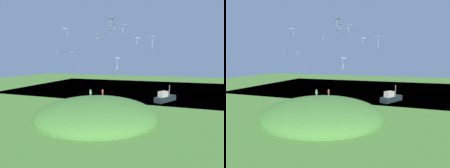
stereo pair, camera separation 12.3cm
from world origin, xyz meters
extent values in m
plane|color=#4B7E2F|center=(0.00, 0.00, 0.00)|extent=(160.00, 160.00, 0.00)
cube|color=#3E6992|center=(-26.12, 0.00, -0.20)|extent=(47.81, 80.00, 0.40)
ellipsoid|color=#42772F|center=(8.58, 0.38, 0.00)|extent=(20.81, 22.23, 6.36)
cube|color=black|center=(-7.37, 11.78, 0.64)|extent=(6.64, 5.09, 1.27)
cube|color=#ACA38F|center=(-6.53, 11.26, 1.93)|extent=(2.77, 2.42, 1.31)
cylinder|color=gray|center=(-8.77, 12.63, 2.57)|extent=(0.14, 0.14, 2.59)
cube|color=brown|center=(8.88, -0.57, 3.57)|extent=(0.25, 0.24, 0.80)
cylinder|color=#3C8C59|center=(8.88, -0.57, 4.29)|extent=(0.58, 0.58, 0.64)
sphere|color=brown|center=(8.88, -0.57, 4.73)|extent=(0.24, 0.24, 0.24)
cube|color=brown|center=(0.39, -1.64, 2.27)|extent=(0.23, 0.23, 0.78)
cylinder|color=red|center=(0.39, -1.64, 2.97)|extent=(0.55, 0.55, 0.62)
sphere|color=#947153|center=(0.39, -1.64, 3.40)|extent=(0.24, 0.24, 0.24)
cube|color=white|center=(7.41, 4.03, 10.40)|extent=(0.93, 1.07, 0.10)
cylinder|color=white|center=(7.59, 3.98, 9.32)|extent=(0.18, 0.17, 1.71)
cube|color=white|center=(-3.54, 0.51, 8.54)|extent=(0.77, 0.65, 0.09)
cylinder|color=white|center=(-3.62, 0.36, 7.94)|extent=(0.16, 0.13, 0.88)
cube|color=silver|center=(-6.50, -11.67, 8.69)|extent=(1.28, 1.14, 0.16)
cylinder|color=silver|center=(-6.60, -11.73, 7.89)|extent=(0.14, 0.05, 1.08)
cube|color=silver|center=(7.64, 0.42, 14.56)|extent=(0.80, 0.80, 0.10)
cylinder|color=silver|center=(7.52, 0.26, 13.98)|extent=(0.04, 0.06, 0.84)
cube|color=white|center=(7.81, 7.59, 13.60)|extent=(0.55, 0.76, 0.14)
cylinder|color=white|center=(7.57, 7.35, 12.96)|extent=(0.15, 0.16, 0.90)
cube|color=silver|center=(-9.26, -15.11, 12.45)|extent=(0.84, 1.13, 0.09)
cylinder|color=silver|center=(-9.15, -15.32, 11.70)|extent=(0.07, 0.17, 0.97)
cube|color=silver|center=(5.82, 4.64, 16.26)|extent=(0.90, 0.98, 0.10)
cylinder|color=silver|center=(5.71, 4.42, 15.43)|extent=(0.16, 0.21, 1.26)
cube|color=white|center=(6.28, -7.02, 16.15)|extent=(0.74, 1.03, 0.20)
cylinder|color=white|center=(6.07, -6.75, 15.21)|extent=(0.13, 0.09, 1.38)
cube|color=silver|center=(-5.18, -1.33, 20.00)|extent=(1.21, 1.30, 0.16)
cylinder|color=silver|center=(-5.05, -1.57, 18.90)|extent=(0.22, 0.08, 1.65)
cube|color=white|center=(-15.61, -4.98, 19.08)|extent=(1.22, 1.04, 0.05)
cylinder|color=white|center=(-15.32, -5.01, 18.37)|extent=(0.07, 0.12, 0.91)
cube|color=white|center=(8.89, 9.80, 13.59)|extent=(1.14, 1.21, 0.12)
cylinder|color=white|center=(8.69, 10.02, 12.59)|extent=(0.19, 0.05, 1.51)
cube|color=silver|center=(-4.72, -16.84, 12.64)|extent=(0.97, 1.12, 0.03)
cylinder|color=silver|center=(-4.62, -16.95, 11.96)|extent=(0.15, 0.16, 0.89)
cube|color=white|center=(-9.95, -2.21, 19.60)|extent=(0.95, 0.77, 0.15)
cylinder|color=white|center=(-9.69, -2.15, 18.70)|extent=(0.05, 0.14, 1.38)
cylinder|color=brown|center=(-2.39, -4.66, 0.44)|extent=(0.14, 0.14, 0.89)
camera|label=1|loc=(37.64, 13.16, 9.95)|focal=28.80mm
camera|label=2|loc=(37.60, 13.28, 9.95)|focal=28.80mm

